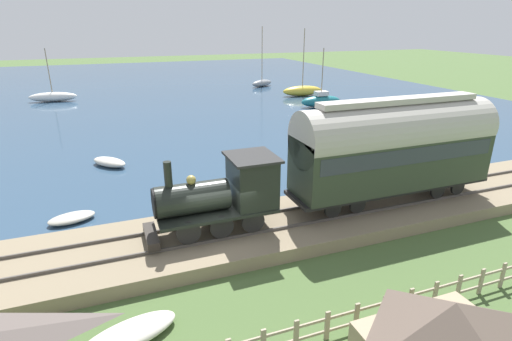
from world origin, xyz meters
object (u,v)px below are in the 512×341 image
(steam_locomotive, at_px, (225,191))
(sailboat_gray, at_px, (262,83))
(passenger_coach, at_px, (394,146))
(sailboat_white, at_px, (53,97))
(beached_dinghy, at_px, (129,334))
(rowboat_mid_harbor, at_px, (109,162))
(sailboat_yellow, at_px, (302,91))
(sailboat_teal, at_px, (321,101))
(rowboat_near_shore, at_px, (72,218))

(steam_locomotive, relative_size, sailboat_gray, 0.65)
(steam_locomotive, distance_m, passenger_coach, 7.91)
(passenger_coach, distance_m, sailboat_white, 40.60)
(beached_dinghy, bearing_deg, sailboat_white, 7.43)
(sailboat_white, height_order, rowboat_mid_harbor, sailboat_white)
(steam_locomotive, relative_size, sailboat_yellow, 0.66)
(passenger_coach, distance_m, sailboat_teal, 25.30)
(sailboat_white, distance_m, sailboat_teal, 29.99)
(steam_locomotive, height_order, rowboat_near_shore, steam_locomotive)
(sailboat_gray, distance_m, sailboat_teal, 15.70)
(passenger_coach, bearing_deg, sailboat_gray, -13.08)
(sailboat_teal, distance_m, beached_dinghy, 34.88)
(passenger_coach, xyz_separation_m, sailboat_yellow, (30.17, -10.89, -2.61))
(sailboat_yellow, height_order, rowboat_mid_harbor, sailboat_yellow)
(sailboat_yellow, bearing_deg, sailboat_white, 79.13)
(passenger_coach, distance_m, sailboat_yellow, 32.18)
(rowboat_mid_harbor, bearing_deg, passenger_coach, -84.14)
(sailboat_gray, bearing_deg, steam_locomotive, 130.10)
(sailboat_white, height_order, sailboat_teal, sailboat_teal)
(sailboat_gray, height_order, rowboat_mid_harbor, sailboat_gray)
(sailboat_yellow, relative_size, rowboat_near_shore, 3.57)
(sailboat_gray, xyz_separation_m, beached_dinghy, (-43.15, 20.97, -0.32))
(sailboat_white, xyz_separation_m, sailboat_teal, (-13.38, -26.83, 0.12))
(sailboat_teal, relative_size, rowboat_near_shore, 2.76)
(steam_locomotive, bearing_deg, sailboat_yellow, -31.84)
(steam_locomotive, height_order, beached_dinghy, steam_locomotive)
(steam_locomotive, bearing_deg, beached_dinghy, 135.79)
(rowboat_near_shore, distance_m, beached_dinghy, 8.56)
(sailboat_white, relative_size, rowboat_mid_harbor, 2.24)
(sailboat_yellow, bearing_deg, steam_locomotive, 150.28)
(passenger_coach, xyz_separation_m, rowboat_mid_harbor, (11.39, 11.98, -2.99))
(rowboat_mid_harbor, bearing_deg, sailboat_yellow, -1.17)
(passenger_coach, height_order, sailboat_yellow, sailboat_yellow)
(sailboat_white, bearing_deg, sailboat_yellow, -95.77)
(rowboat_mid_harbor, height_order, rowboat_near_shore, rowboat_mid_harbor)
(steam_locomotive, xyz_separation_m, sailboat_yellow, (30.17, -18.73, -1.61))
(sailboat_gray, xyz_separation_m, rowboat_mid_harbor, (-27.57, 21.03, -0.27))
(rowboat_near_shore, bearing_deg, sailboat_gray, -46.59)
(passenger_coach, height_order, sailboat_white, sailboat_white)
(passenger_coach, height_order, rowboat_mid_harbor, passenger_coach)
(steam_locomotive, relative_size, beached_dinghy, 1.72)
(steam_locomotive, distance_m, beached_dinghy, 6.18)
(sailboat_teal, height_order, rowboat_mid_harbor, sailboat_teal)
(sailboat_white, relative_size, rowboat_near_shore, 2.67)
(sailboat_yellow, distance_m, beached_dinghy, 41.24)
(sailboat_gray, relative_size, sailboat_white, 1.38)
(passenger_coach, bearing_deg, rowboat_mid_harbor, 46.43)
(passenger_coach, xyz_separation_m, sailboat_teal, (23.28, -9.58, -2.58))
(sailboat_gray, bearing_deg, beached_dinghy, 127.63)
(steam_locomotive, xyz_separation_m, rowboat_mid_harbor, (11.39, 4.13, -1.98))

